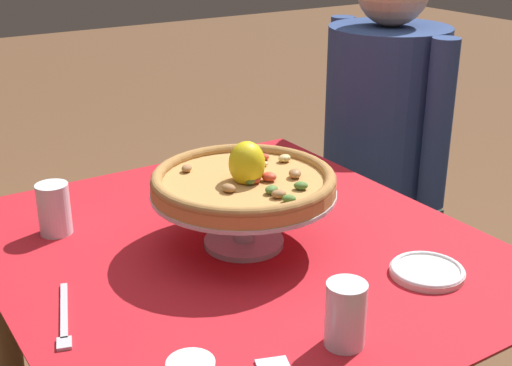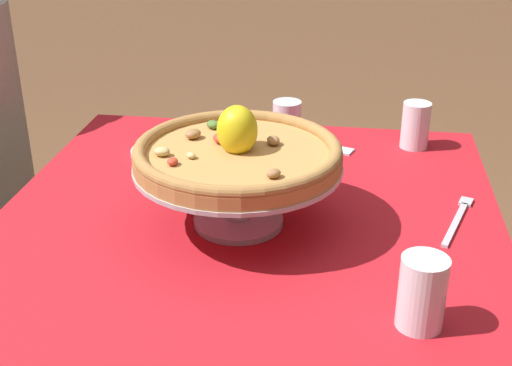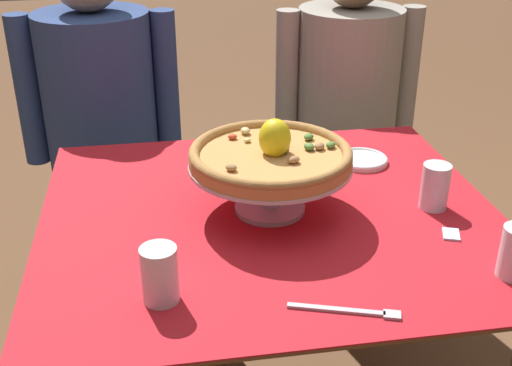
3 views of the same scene
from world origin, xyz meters
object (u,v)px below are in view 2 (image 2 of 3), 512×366
(pizza, at_px, (238,151))
(water_glass_side_right, at_px, (287,128))
(side_plate, at_px, (162,151))
(water_glass_front_left, at_px, (421,297))
(water_glass_front_right, at_px, (415,128))
(sugar_packet, at_px, (342,150))
(pizza_stand, at_px, (238,180))
(dinner_fork, at_px, (458,218))

(pizza, bearing_deg, water_glass_side_right, -7.46)
(side_plate, bearing_deg, water_glass_side_right, -72.39)
(water_glass_front_left, xyz_separation_m, water_glass_front_right, (0.69, -0.03, -0.00))
(water_glass_side_right, xyz_separation_m, water_glass_front_left, (-0.65, -0.26, 0.00))
(side_plate, height_order, sugar_packet, side_plate)
(pizza_stand, distance_m, pizza, 0.06)
(side_plate, bearing_deg, water_glass_front_left, -136.26)
(water_glass_front_left, relative_size, water_glass_front_right, 1.04)
(pizza, relative_size, water_glass_front_right, 3.45)
(water_glass_front_left, bearing_deg, pizza, 49.21)
(pizza_stand, height_order, water_glass_side_right, pizza_stand)
(water_glass_front_left, distance_m, dinner_fork, 0.36)
(pizza, bearing_deg, pizza_stand, -147.22)
(pizza_stand, distance_m, sugar_packet, 0.42)
(water_glass_side_right, height_order, water_glass_front_right, water_glass_side_right)
(water_glass_side_right, bearing_deg, pizza_stand, 172.66)
(water_glass_front_right, height_order, side_plate, water_glass_front_right)
(water_glass_side_right, distance_m, side_plate, 0.29)
(water_glass_side_right, height_order, sugar_packet, water_glass_side_right)
(pizza_stand, relative_size, sugar_packet, 7.57)
(pizza_stand, distance_m, water_glass_front_right, 0.55)
(pizza_stand, bearing_deg, pizza, 32.78)
(pizza_stand, relative_size, dinner_fork, 1.86)
(pizza_stand, relative_size, water_glass_front_left, 3.35)
(pizza_stand, xyz_separation_m, sugar_packet, (0.37, -0.18, -0.09))
(water_glass_front_right, height_order, sugar_packet, water_glass_front_right)
(water_glass_front_right, relative_size, side_plate, 0.76)
(water_glass_front_right, bearing_deg, water_glass_front_left, 177.24)
(pizza, xyz_separation_m, sugar_packet, (0.37, -0.18, -0.14))
(water_glass_front_right, height_order, dinner_fork, water_glass_front_right)
(sugar_packet, bearing_deg, water_glass_front_right, -72.40)
(dinner_fork, bearing_deg, water_glass_side_right, 48.98)
(pizza, xyz_separation_m, dinner_fork, (0.07, -0.41, -0.14))
(dinner_fork, bearing_deg, pizza, 99.73)
(pizza_stand, distance_m, dinner_fork, 0.42)
(pizza, height_order, water_glass_front_right, pizza)
(pizza, distance_m, side_plate, 0.40)
(sugar_packet, bearing_deg, water_glass_front_left, -168.32)
(water_glass_side_right, bearing_deg, water_glass_front_left, -158.04)
(water_glass_side_right, distance_m, dinner_fork, 0.48)
(pizza_stand, distance_m, water_glass_side_right, 0.39)
(side_plate, xyz_separation_m, dinner_fork, (-0.22, -0.64, -0.01))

